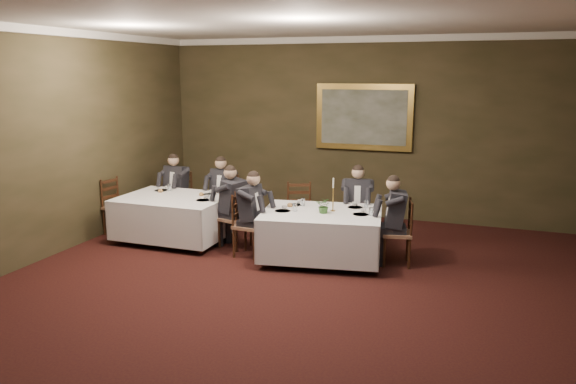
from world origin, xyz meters
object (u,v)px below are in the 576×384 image
Objects in this scene: chair_main_endright at (397,246)px; diner_sec_endright at (235,217)px; chair_main_backleft at (300,225)px; chair_main_backright at (357,227)px; chair_sec_backright at (225,214)px; painting at (364,117)px; table_main at (321,232)px; chair_sec_backleft at (179,209)px; diner_main_endleft at (249,224)px; diner_main_backright at (357,214)px; diner_sec_backright at (224,202)px; chair_sec_endleft at (119,218)px; table_second at (175,215)px; candlestick at (333,199)px; centerpiece at (324,205)px; chair_sec_endright at (236,230)px; chair_main_endleft at (249,238)px; diner_sec_backleft at (178,198)px; diner_main_endright at (397,231)px.

diner_sec_endright is (-2.65, -0.05, 0.23)m from chair_main_endright.
chair_main_backleft is 1.00× the size of chair_main_backright.
painting is (2.17, 1.74, 1.70)m from chair_sec_backright.
chair_sec_backright is 1.16m from diner_sec_endright.
table_main is 3.33m from chair_sec_backleft.
chair_main_backleft is 1.15m from diner_main_endleft.
chair_main_backright is 1.00× the size of chair_sec_backleft.
diner_main_endleft is (-1.44, -1.17, 0.00)m from diner_main_backright.
diner_sec_backright is 1.35× the size of chair_sec_endleft.
painting reaches higher than table_second.
chair_sec_backleft is at bearing 163.52° from candlestick.
centerpiece is (0.69, -0.91, 0.61)m from chair_main_backleft.
diner_sec_backright is 1.89m from chair_sec_endleft.
chair_sec_backright is at bearing 50.06° from chair_sec_endright.
diner_main_backright is 0.71× the size of painting.
table_main is 1.16m from chair_main_endleft.
painting reaches higher than chair_sec_endleft.
diner_main_endleft and diner_sec_backright have the same top height.
chair_main_backleft is 1.00m from diner_main_backright.
centerpiece is at bearing 64.83° from chair_main_backright.
chair_main_endright and chair_sec_backright have the same top height.
diner_sec_backleft is at bearing -117.25° from chair_main_endleft.
table_second is 1.35× the size of diner_sec_backleft.
diner_sec_backleft is (-3.47, 0.07, 0.23)m from chair_main_backright.
table_main is 2.42m from diner_sec_backright.
diner_main_endright is 1.35× the size of chair_sec_backright.
diner_sec_backright is 2.53m from centerpiece.
chair_main_backright is 2.51m from diner_sec_backright.
table_second is at bearing 78.48° from diner_main_endright.
centerpiece reaches higher than chair_sec_backright.
diner_sec_backleft reaches higher than chair_main_backright.
chair_main_backleft is at bearing 178.72° from chair_sec_backright.
table_main is 1.49× the size of diner_main_backright.
diner_sec_backright is at bearing 62.88° from diner_main_endright.
diner_main_endright is at bearing 123.55° from diner_main_backright.
candlestick is at bearing 67.54° from chair_main_backright.
diner_main_endleft reaches higher than candlestick.
diner_sec_backleft is 3.89m from painting.
chair_main_backright is at bearing -50.28° from diner_sec_endright.
chair_main_backright is at bearing 32.24° from diner_main_endright.
chair_main_endright is 0.23m from diner_main_endright.
chair_sec_endright is (-2.63, -0.05, -0.23)m from diner_main_endright.
diner_sec_endright is (-0.89, -0.69, 0.23)m from chair_main_backleft.
painting is at bearing -14.51° from chair_sec_endright.
painting is (0.63, 1.98, 1.70)m from chair_main_backleft.
chair_main_backright is 1.00× the size of chair_main_endleft.
diner_main_backright reaches higher than chair_main_endright.
chair_sec_endleft is at bearing 179.83° from table_second.
table_main is 1.06× the size of painting.
chair_main_backright is at bearing -173.91° from diner_sec_backright.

